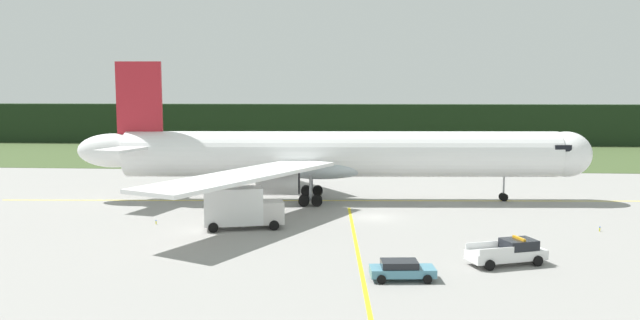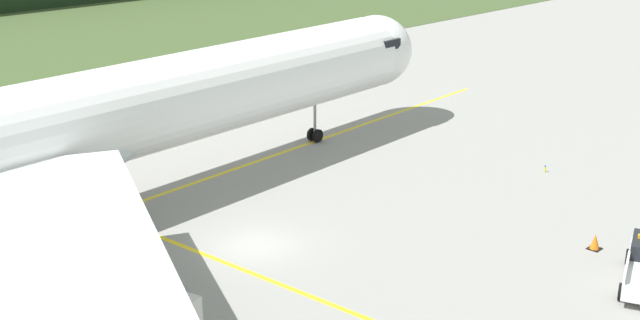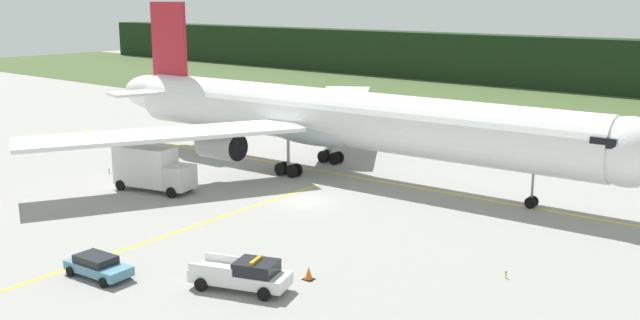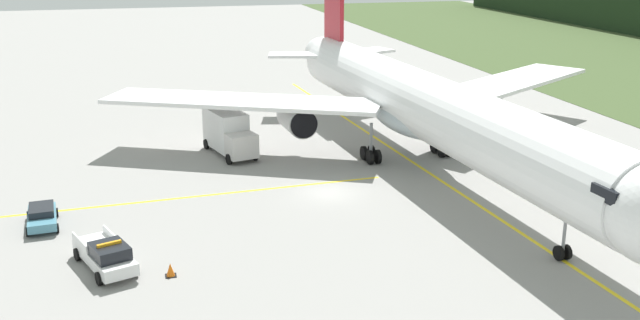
{
  "view_description": "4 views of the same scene",
  "coord_description": "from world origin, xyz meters",
  "px_view_note": "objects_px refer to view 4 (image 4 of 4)",
  "views": [
    {
      "loc": [
        -1.01,
        -59.56,
        12.42
      ],
      "look_at": [
        -5.91,
        7.19,
        4.84
      ],
      "focal_mm": 34.28,
      "sensor_mm": 36.0,
      "label": 1
    },
    {
      "loc": [
        -25.68,
        -28.94,
        17.19
      ],
      "look_at": [
        1.95,
        -2.58,
        4.59
      ],
      "focal_mm": 47.71,
      "sensor_mm": 36.0,
      "label": 2
    },
    {
      "loc": [
        37.36,
        -42.06,
        16.05
      ],
      "look_at": [
        3.42,
        -2.11,
        4.28
      ],
      "focal_mm": 40.49,
      "sensor_mm": 36.0,
      "label": 3
    },
    {
      "loc": [
        49.25,
        -13.49,
        18.09
      ],
      "look_at": [
        3.35,
        -1.64,
        3.68
      ],
      "focal_mm": 40.82,
      "sensor_mm": 36.0,
      "label": 4
    }
  ],
  "objects_px": {
    "catering_truck": "(228,132)",
    "staff_car": "(42,216)",
    "ops_pickup_truck": "(106,255)",
    "apron_cone": "(170,270)",
    "airliner": "(422,105)"
  },
  "relations": [
    {
      "from": "catering_truck",
      "to": "staff_car",
      "type": "height_order",
      "value": "catering_truck"
    },
    {
      "from": "ops_pickup_truck",
      "to": "apron_cone",
      "type": "relative_size",
      "value": 7.78
    },
    {
      "from": "airliner",
      "to": "apron_cone",
      "type": "height_order",
      "value": "airliner"
    },
    {
      "from": "catering_truck",
      "to": "staff_car",
      "type": "distance_m",
      "value": 19.71
    },
    {
      "from": "airliner",
      "to": "apron_cone",
      "type": "bearing_deg",
      "value": -53.53
    },
    {
      "from": "ops_pickup_truck",
      "to": "catering_truck",
      "type": "distance_m",
      "value": 23.79
    },
    {
      "from": "airliner",
      "to": "staff_car",
      "type": "distance_m",
      "value": 29.92
    },
    {
      "from": "ops_pickup_truck",
      "to": "staff_car",
      "type": "bearing_deg",
      "value": -151.91
    },
    {
      "from": "catering_truck",
      "to": "apron_cone",
      "type": "bearing_deg",
      "value": -15.37
    },
    {
      "from": "apron_cone",
      "to": "catering_truck",
      "type": "bearing_deg",
      "value": 164.63
    },
    {
      "from": "staff_car",
      "to": "apron_cone",
      "type": "distance_m",
      "value": 12.43
    },
    {
      "from": "ops_pickup_truck",
      "to": "staff_car",
      "type": "xyz_separation_m",
      "value": [
        -7.93,
        -4.23,
        -0.2
      ]
    },
    {
      "from": "catering_truck",
      "to": "staff_car",
      "type": "relative_size",
      "value": 1.69
    },
    {
      "from": "airliner",
      "to": "catering_truck",
      "type": "height_order",
      "value": "airliner"
    },
    {
      "from": "catering_truck",
      "to": "apron_cone",
      "type": "relative_size",
      "value": 9.66
    }
  ]
}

